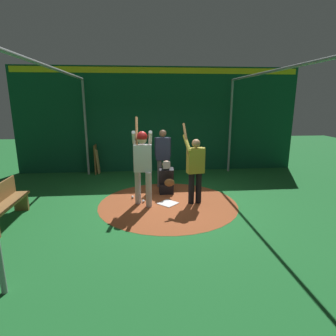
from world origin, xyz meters
TOP-DOWN VIEW (x-y plane):
  - ground_plane at (0.00, 0.00)m, footprint 26.24×26.24m
  - dirt_circle at (0.00, 0.00)m, footprint 3.56×3.56m
  - home_plate at (0.00, 0.00)m, footprint 0.59×0.59m
  - batter at (0.02, -0.63)m, footprint 0.68×0.49m
  - catcher at (-0.84, 0.03)m, footprint 0.58×0.40m
  - umpire at (-1.48, -0.02)m, footprint 0.22×0.49m
  - visitor at (0.00, 0.69)m, footprint 0.55×0.55m
  - back_wall at (-3.61, 0.00)m, footprint 0.23×10.24m
  - cage_frame at (0.00, 0.00)m, footprint 6.46×5.23m
  - bat_rack at (-3.37, -2.30)m, footprint 0.58×0.19m
  - bench at (0.82, -3.63)m, footprint 1.66×0.36m
  - baseball_0 at (-0.13, -0.63)m, footprint 0.07×0.07m
  - baseball_1 at (-0.47, -0.93)m, footprint 0.07×0.07m

SIDE VIEW (x-z plane):
  - ground_plane at x=0.00m, z-range 0.00..0.00m
  - dirt_circle at x=0.00m, z-range 0.00..0.01m
  - home_plate at x=0.00m, z-range 0.01..0.02m
  - baseball_0 at x=-0.13m, z-range 0.01..0.08m
  - baseball_1 at x=-0.47m, z-range 0.01..0.08m
  - catcher at x=-0.84m, z-range -0.10..0.86m
  - bench at x=0.82m, z-range 0.02..0.87m
  - bat_rack at x=-3.37m, z-range -0.03..1.02m
  - visitor at x=0.00m, z-range -0.05..1.99m
  - umpire at x=-1.48m, z-range 0.11..1.86m
  - batter at x=0.02m, z-range 0.05..2.26m
  - back_wall at x=-3.61m, z-range 0.01..3.78m
  - cage_frame at x=0.00m, z-range 0.68..4.01m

